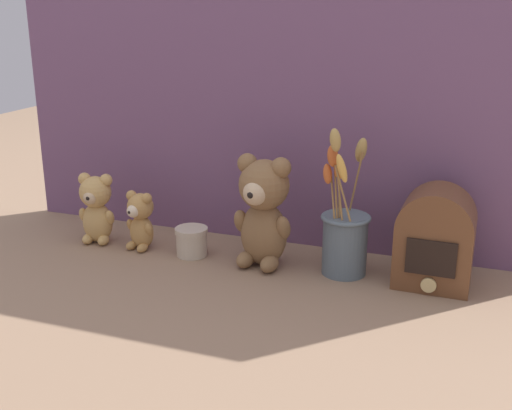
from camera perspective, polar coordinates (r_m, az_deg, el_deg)
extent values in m
plane|color=#8E7056|center=(1.51, -0.26, -5.24)|extent=(4.00, 4.00, 0.00)
cube|color=#704C70|center=(1.56, 1.89, 10.28)|extent=(1.40, 0.02, 0.77)
ellipsoid|color=olive|center=(1.48, 0.70, -2.58)|extent=(0.12, 0.10, 0.15)
sphere|color=olive|center=(1.44, 0.72, 1.80)|extent=(0.12, 0.12, 0.12)
sphere|color=#D1B289|center=(1.41, -0.05, 1.09)|extent=(0.06, 0.06, 0.06)
sphere|color=black|center=(1.39, -0.49, 0.88)|extent=(0.02, 0.02, 0.02)
sphere|color=olive|center=(1.41, 2.25, 3.35)|extent=(0.05, 0.05, 0.05)
sphere|color=olive|center=(1.45, -0.77, 3.72)|extent=(0.05, 0.05, 0.05)
ellipsoid|color=olive|center=(1.44, 2.44, -2.02)|extent=(0.04, 0.05, 0.07)
ellipsoid|color=olive|center=(1.49, -1.28, -1.41)|extent=(0.04, 0.05, 0.07)
ellipsoid|color=olive|center=(1.46, 1.21, -5.26)|extent=(0.04, 0.06, 0.04)
ellipsoid|color=olive|center=(1.49, -0.93, -4.85)|extent=(0.04, 0.06, 0.04)
ellipsoid|color=tan|center=(1.68, -13.81, -1.47)|extent=(0.08, 0.07, 0.10)
sphere|color=tan|center=(1.65, -14.02, 1.17)|extent=(0.08, 0.08, 0.08)
sphere|color=#D1B289|center=(1.63, -14.46, 0.72)|extent=(0.04, 0.04, 0.04)
sphere|color=black|center=(1.62, -14.71, 0.58)|extent=(0.01, 0.01, 0.01)
sphere|color=tan|center=(1.63, -13.19, 2.16)|extent=(0.03, 0.03, 0.03)
sphere|color=tan|center=(1.66, -14.99, 2.26)|extent=(0.03, 0.03, 0.03)
ellipsoid|color=tan|center=(1.65, -12.82, -1.04)|extent=(0.03, 0.04, 0.05)
ellipsoid|color=tan|center=(1.68, -15.06, -0.86)|extent=(0.03, 0.04, 0.05)
ellipsoid|color=tan|center=(1.66, -13.40, -3.04)|extent=(0.03, 0.04, 0.03)
ellipsoid|color=tan|center=(1.68, -14.70, -2.92)|extent=(0.03, 0.04, 0.03)
ellipsoid|color=tan|center=(1.61, -10.18, -2.40)|extent=(0.07, 0.06, 0.09)
sphere|color=tan|center=(1.59, -10.30, -0.16)|extent=(0.07, 0.07, 0.07)
sphere|color=beige|center=(1.57, -10.87, -0.53)|extent=(0.03, 0.03, 0.03)
sphere|color=black|center=(1.56, -11.18, -0.64)|extent=(0.01, 0.01, 0.01)
sphere|color=tan|center=(1.57, -9.70, 0.59)|extent=(0.03, 0.03, 0.03)
sphere|color=tan|center=(1.60, -11.00, 0.84)|extent=(0.03, 0.03, 0.03)
ellipsoid|color=tan|center=(1.58, -9.50, -2.14)|extent=(0.02, 0.03, 0.04)
ellipsoid|color=tan|center=(1.62, -11.13, -1.77)|extent=(0.02, 0.03, 0.04)
ellipsoid|color=tan|center=(1.60, -10.07, -3.78)|extent=(0.03, 0.04, 0.02)
ellipsoid|color=tan|center=(1.62, -11.01, -3.54)|extent=(0.03, 0.04, 0.02)
cylinder|color=slate|center=(1.45, 7.89, -3.48)|extent=(0.10, 0.10, 0.14)
torus|color=slate|center=(1.43, 8.00, -1.11)|extent=(0.11, 0.11, 0.01)
cylinder|color=#9E7542|center=(1.39, 7.09, 1.63)|extent=(0.02, 0.02, 0.14)
ellipsoid|color=#C65B28|center=(1.37, 6.83, 4.36)|extent=(0.04, 0.04, 0.05)
cylinder|color=#9E7542|center=(1.40, 6.84, 0.88)|extent=(0.02, 0.03, 0.10)
ellipsoid|color=#C65B28|center=(1.38, 6.38, 2.78)|extent=(0.03, 0.04, 0.05)
cylinder|color=#9E7542|center=(1.43, 8.89, 2.06)|extent=(0.03, 0.02, 0.14)
ellipsoid|color=tan|center=(1.43, 9.33, 4.85)|extent=(0.04, 0.04, 0.06)
cylinder|color=#9E7542|center=(1.39, 7.43, 1.05)|extent=(0.01, 0.01, 0.11)
ellipsoid|color=orange|center=(1.38, 7.43, 3.20)|extent=(0.04, 0.03, 0.04)
cylinder|color=#9E7542|center=(1.37, 7.73, 1.01)|extent=(0.04, 0.01, 0.12)
ellipsoid|color=gold|center=(1.34, 7.64, 3.25)|extent=(0.04, 0.02, 0.06)
cylinder|color=#9E7542|center=(1.37, 7.31, 2.25)|extent=(0.03, 0.02, 0.18)
ellipsoid|color=tan|center=(1.34, 7.07, 5.74)|extent=(0.04, 0.03, 0.05)
cube|color=brown|center=(1.43, 15.52, -4.24)|extent=(0.16, 0.13, 0.14)
cylinder|color=brown|center=(1.41, 15.75, -1.65)|extent=(0.16, 0.13, 0.16)
cube|color=black|center=(1.37, 15.28, -4.58)|extent=(0.10, 0.01, 0.08)
cylinder|color=#D6BC7A|center=(1.39, 15.08, -6.90)|extent=(0.03, 0.01, 0.03)
cylinder|color=beige|center=(1.56, -5.74, -3.48)|extent=(0.07, 0.07, 0.06)
cylinder|color=beige|center=(1.55, -5.78, -2.28)|extent=(0.08, 0.08, 0.01)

